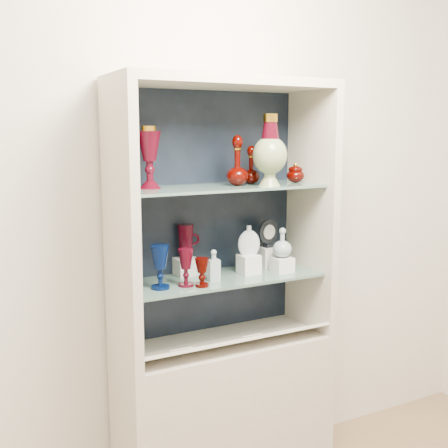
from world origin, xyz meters
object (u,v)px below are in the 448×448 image
clear_round_decanter (282,243)px  cameo_medallion (268,233)px  ruby_decanter_a (237,157)px  ruby_pitcher (186,241)px  ruby_decanter_b (251,164)px  lidded_bowl (295,172)px  cobalt_goblet (160,267)px  enamel_urn (270,150)px  pedestal_lamp_left (124,158)px  flat_flask (249,240)px  ruby_goblet_small (202,273)px  clear_square_bottle (214,265)px  ruby_goblet_tall (186,268)px  pedestal_lamp_right (149,157)px

clear_round_decanter → cameo_medallion: (-0.01, 0.11, 0.03)m
ruby_decanter_a → ruby_pitcher: size_ratio=1.60×
ruby_decanter_b → lidded_bowl: bearing=-6.2°
ruby_decanter_b → cameo_medallion: 0.37m
ruby_decanter_b → cobalt_goblet: bearing=-171.5°
enamel_urn → ruby_decanter_a: (-0.12, 0.08, -0.03)m
pedestal_lamp_left → ruby_pitcher: bearing=8.9°
lidded_bowl → flat_flask: (-0.25, 0.00, -0.31)m
ruby_goblet_small → ruby_pitcher: bearing=84.3°
enamel_urn → clear_square_bottle: 0.57m
ruby_goblet_tall → ruby_goblet_small: 0.07m
ruby_goblet_small → cameo_medallion: size_ratio=0.88×
pedestal_lamp_left → ruby_decanter_a: (0.50, -0.08, -0.01)m
cameo_medallion → pedestal_lamp_right: bearing=171.4°
ruby_decanter_a → enamel_urn: bearing=-34.6°
enamel_urn → ruby_goblet_small: enamel_urn is taller
pedestal_lamp_left → ruby_goblet_tall: pedestal_lamp_left is taller
enamel_urn → ruby_decanter_b: bearing=102.2°
ruby_goblet_small → ruby_pitcher: ruby_pitcher is taller
flat_flask → enamel_urn: bearing=-41.2°
lidded_bowl → cameo_medallion: (-0.11, 0.07, -0.30)m
enamel_urn → ruby_decanter_a: 0.15m
pedestal_lamp_left → pedestal_lamp_right: (0.10, -0.02, -0.00)m
clear_square_bottle → cameo_medallion: cameo_medallion is taller
ruby_pitcher → cameo_medallion: 0.42m
clear_square_bottle → ruby_decanter_b: bearing=16.2°
cobalt_goblet → ruby_decanter_a: bearing=5.1°
cameo_medallion → lidded_bowl: bearing=-43.0°
ruby_pitcher → clear_square_bottle: ruby_pitcher is taller
ruby_goblet_small → clear_square_bottle: bearing=34.8°
cameo_medallion → pedestal_lamp_left: bearing=169.5°
cobalt_goblet → ruby_goblet_small: size_ratio=1.51×
pedestal_lamp_right → clear_square_bottle: pedestal_lamp_right is taller
ruby_goblet_small → enamel_urn: bearing=1.1°
pedestal_lamp_right → cobalt_goblet: 0.47m
pedestal_lamp_right → enamel_urn: bearing=-15.8°
cobalt_goblet → ruby_pitcher: bearing=40.6°
cameo_medallion → ruby_decanter_a: bearing=-170.2°
pedestal_lamp_left → ruby_goblet_small: size_ratio=2.13×
pedestal_lamp_right → lidded_bowl: size_ratio=2.75×
ruby_decanter_b → ruby_goblet_tall: bearing=-167.0°
enamel_urn → flat_flask: (-0.05, 0.09, -0.42)m
pedestal_lamp_left → ruby_decanter_a: size_ratio=1.04×
ruby_decanter_a → ruby_goblet_tall: ruby_decanter_a is taller
clear_round_decanter → lidded_bowl: bearing=24.0°
cobalt_goblet → cameo_medallion: cameo_medallion is taller
lidded_bowl → ruby_goblet_tall: 0.72m
pedestal_lamp_right → cameo_medallion: size_ratio=1.88×
pedestal_lamp_left → clear_square_bottle: (0.36, -0.11, -0.48)m
ruby_goblet_tall → ruby_decanter_b: bearing=13.0°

